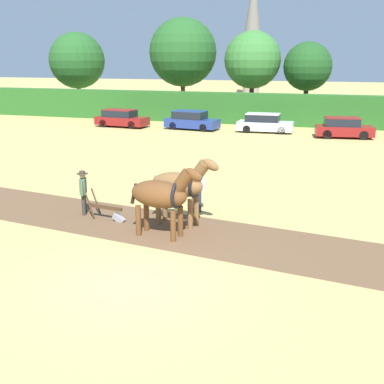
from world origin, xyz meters
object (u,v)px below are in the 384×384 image
object	(u,v)px
parked_car_far_left	(121,119)
parked_car_left	(191,121)
draft_horse_lead_right	(180,185)
farmer_at_plow	(83,189)
tree_left	(183,52)
plow	(109,211)
parked_car_center_left	(265,123)
tree_center_left	(253,60)
tree_center	(308,67)
draft_horse_lead_left	(162,195)
church_spire	(253,32)
parked_car_center	(343,128)
tree_far_left	(77,61)
farmer_beside_team	(197,188)

from	to	relation	value
parked_car_far_left	parked_car_left	distance (m)	6.13
draft_horse_lead_right	farmer_at_plow	world-z (taller)	draft_horse_lead_right
tree_left	plow	size ratio (longest dim) A/B	6.10
tree_left	farmer_at_plow	distance (m)	33.75
plow	parked_car_center_left	size ratio (longest dim) A/B	0.36
draft_horse_lead_right	farmer_at_plow	bearing A→B (deg)	-172.27
tree_center_left	tree_center	size ratio (longest dim) A/B	1.15
draft_horse_lead_left	plow	xyz separation A→B (m)	(-2.42, 0.95, -1.09)
church_spire	plow	bearing A→B (deg)	-83.05
tree_center_left	draft_horse_lead_right	world-z (taller)	tree_center_left
tree_left	draft_horse_lead_right	bearing A→B (deg)	-70.99
plow	parked_car_left	distance (m)	23.19
parked_car_center_left	tree_left	bearing A→B (deg)	134.04
church_spire	parked_car_center	world-z (taller)	church_spire
parked_car_center	parked_car_center_left	bearing A→B (deg)	163.09
tree_far_left	parked_car_far_left	xyz separation A→B (m)	(10.88, -11.49, -4.69)
farmer_at_plow	tree_center_left	bearing A→B (deg)	68.15
draft_horse_lead_right	parked_car_center_left	xyz separation A→B (m)	(-1.02, 22.71, -0.71)
farmer_at_plow	tree_far_left	bearing A→B (deg)	99.07
draft_horse_lead_left	plow	world-z (taller)	draft_horse_lead_left
tree_center_left	plow	bearing A→B (deg)	-87.73
tree_far_left	plow	world-z (taller)	tree_far_left
tree_far_left	tree_left	distance (m)	12.87
tree_center	draft_horse_lead_left	bearing A→B (deg)	-92.45
tree_center	parked_car_left	world-z (taller)	tree_center
draft_horse_lead_left	farmer_beside_team	distance (m)	2.82
tree_center	draft_horse_lead_right	size ratio (longest dim) A/B	2.70
parked_car_far_left	tree_left	bearing A→B (deg)	84.21
farmer_beside_team	parked_car_left	bearing A→B (deg)	160.30
plow	farmer_beside_team	world-z (taller)	farmer_beside_team
plow	parked_car_far_left	bearing A→B (deg)	122.35
tree_far_left	parked_car_left	world-z (taller)	tree_far_left
tree_center	parked_car_far_left	bearing A→B (deg)	-146.49
tree_left	church_spire	world-z (taller)	church_spire
parked_car_left	farmer_beside_team	bearing A→B (deg)	-64.40
church_spire	tree_left	bearing A→B (deg)	-91.48
tree_center_left	draft_horse_lead_left	bearing A→B (deg)	-83.57
tree_far_left	farmer_at_plow	xyz separation A→B (m)	(20.22, -33.56, -4.45)
church_spire	draft_horse_lead_right	size ratio (longest dim) A/B	7.03
tree_far_left	tree_center	bearing A→B (deg)	-4.51
parked_car_center	tree_center_left	bearing A→B (deg)	124.28
church_spire	parked_car_far_left	xyz separation A→B (m)	(-2.73, -41.51, -8.99)
tree_left	church_spire	bearing A→B (deg)	88.52
tree_center_left	church_spire	size ratio (longest dim) A/B	0.44
parked_car_far_left	draft_horse_lead_right	bearing A→B (deg)	-54.58
church_spire	parked_car_left	world-z (taller)	church_spire
tree_left	draft_horse_lead_right	xyz separation A→B (m)	(11.18, -32.46, -4.80)
tree_center	farmer_beside_team	size ratio (longest dim) A/B	4.38
tree_center_left	parked_car_center_left	xyz separation A→B (m)	(2.82, -8.67, -4.78)
farmer_beside_team	parked_car_far_left	world-z (taller)	farmer_beside_team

